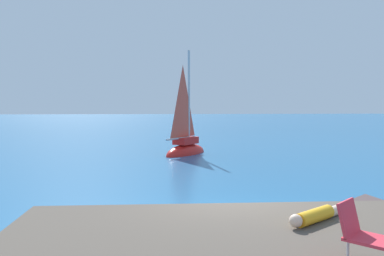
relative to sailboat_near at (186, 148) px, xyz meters
The scene contains 6 objects.
ground_plane 11.82m from the sailboat_near, 87.89° to the right, with size 160.00×160.00×0.00m, color #236093.
boulder_seaward 12.99m from the sailboat_near, 74.66° to the right, with size 1.56×1.25×0.86m, color brown.
boulder_inland 12.11m from the sailboat_near, 82.05° to the right, with size 0.85×0.68×0.47m, color brown.
sailboat_near is the anchor object (origin of this frame).
person_sunbather 13.89m from the sailboat_near, 83.43° to the right, with size 1.49×1.16×0.25m.
beach_chair 15.69m from the sailboat_near, 84.89° to the right, with size 0.76×0.76×0.80m.
Camera 1 is at (-1.54, -8.62, 2.72)m, focal length 37.02 mm.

